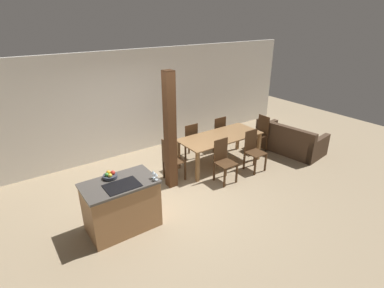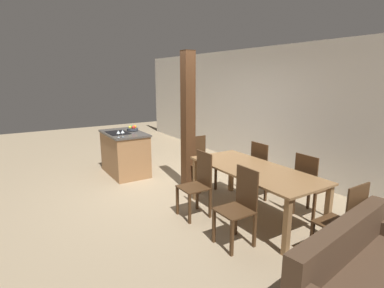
{
  "view_description": "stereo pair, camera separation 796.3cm",
  "coord_description": "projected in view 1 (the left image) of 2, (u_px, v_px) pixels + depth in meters",
  "views": [
    {
      "loc": [
        -2.76,
        -4.55,
        3.49
      ],
      "look_at": [
        0.6,
        0.2,
        0.95
      ],
      "focal_mm": 28.0,
      "sensor_mm": 36.0,
      "label": 1
    },
    {
      "loc": [
        4.78,
        -2.43,
        2.07
      ],
      "look_at": [
        0.6,
        0.2,
        0.95
      ],
      "focal_mm": 28.0,
      "sensor_mm": 36.0,
      "label": 2
    }
  ],
  "objects": [
    {
      "name": "dining_table",
      "position": [
        220.0,
        139.0,
        7.33
      ],
      "size": [
        2.08,
        0.91,
        0.75
      ],
      "color": "olive",
      "rests_on": "ground_plane"
    },
    {
      "name": "couch",
      "position": [
        290.0,
        141.0,
        8.21
      ],
      "size": [
        1.17,
        1.82,
        0.81
      ],
      "rotation": [
        0.0,
        0.0,
        1.71
      ],
      "color": "#473323",
      "rests_on": "ground_plane"
    },
    {
      "name": "ground_plane",
      "position": [
        174.0,
        195.0,
        6.26
      ],
      "size": [
        16.0,
        16.0,
        0.0
      ],
      "primitive_type": "plane",
      "color": "#9E896B"
    },
    {
      "name": "fruit_bowl",
      "position": [
        110.0,
        175.0,
        5.09
      ],
      "size": [
        0.24,
        0.24,
        0.11
      ],
      "color": "#383D47",
      "rests_on": "kitchen_island"
    },
    {
      "name": "wine_glass_near",
      "position": [
        156.0,
        174.0,
        4.99
      ],
      "size": [
        0.07,
        0.07,
        0.14
      ],
      "color": "silver",
      "rests_on": "kitchen_island"
    },
    {
      "name": "dining_chair_head_end",
      "position": [
        171.0,
        160.0,
        6.64
      ],
      "size": [
        0.4,
        0.4,
        0.97
      ],
      "rotation": [
        0.0,
        0.0,
        1.57
      ],
      "color": "#472D19",
      "rests_on": "ground_plane"
    },
    {
      "name": "wine_glass_middle",
      "position": [
        153.0,
        172.0,
        5.06
      ],
      "size": [
        0.07,
        0.07,
        0.14
      ],
      "color": "silver",
      "rests_on": "kitchen_island"
    },
    {
      "name": "dining_chair_far_right",
      "position": [
        217.0,
        133.0,
        8.15
      ],
      "size": [
        0.4,
        0.4,
        0.97
      ],
      "rotation": [
        0.0,
        0.0,
        3.14
      ],
      "color": "#472D19",
      "rests_on": "ground_plane"
    },
    {
      "name": "kitchen_island",
      "position": [
        122.0,
        205.0,
        5.16
      ],
      "size": [
        1.23,
        0.74,
        0.92
      ],
      "color": "#9E7047",
      "rests_on": "ground_plane"
    },
    {
      "name": "dining_chair_near_left",
      "position": [
        224.0,
        160.0,
        6.64
      ],
      "size": [
        0.4,
        0.4,
        0.97
      ],
      "color": "#472D19",
      "rests_on": "ground_plane"
    },
    {
      "name": "dining_chair_far_left",
      "position": [
        189.0,
        141.0,
        7.65
      ],
      "size": [
        0.4,
        0.4,
        0.97
      ],
      "rotation": [
        0.0,
        0.0,
        3.14
      ],
      "color": "#472D19",
      "rests_on": "ground_plane"
    },
    {
      "name": "timber_post",
      "position": [
        170.0,
        132.0,
        6.14
      ],
      "size": [
        0.2,
        0.2,
        2.51
      ],
      "color": "#4C2D19",
      "rests_on": "ground_plane"
    },
    {
      "name": "dining_chair_foot_end",
      "position": [
        260.0,
        133.0,
        8.15
      ],
      "size": [
        0.4,
        0.4,
        0.97
      ],
      "rotation": [
        0.0,
        0.0,
        -1.57
      ],
      "color": "#472D19",
      "rests_on": "ground_plane"
    },
    {
      "name": "dining_chair_near_right",
      "position": [
        253.0,
        150.0,
        7.14
      ],
      "size": [
        0.4,
        0.4,
        0.97
      ],
      "color": "#472D19",
      "rests_on": "ground_plane"
    },
    {
      "name": "wall_back",
      "position": [
        120.0,
        105.0,
        7.61
      ],
      "size": [
        11.2,
        0.08,
        2.7
      ],
      "color": "silver",
      "rests_on": "ground_plane"
    }
  ]
}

